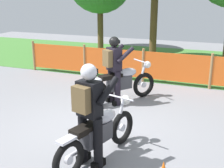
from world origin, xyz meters
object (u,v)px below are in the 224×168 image
Objects in this scene: motorcycle_lead at (99,134)px; motorcycle_trailing at (121,83)px; rider_lead at (89,110)px; rider_trailing at (114,67)px.

motorcycle_lead is 2.77m from motorcycle_trailing.
rider_lead and rider_trailing have the same top height.
motorcycle_trailing is (-0.56, 2.71, 0.02)m from motorcycle_lead.
motorcycle_trailing is 3.00m from rider_lead.
rider_lead is (0.50, -2.93, 0.47)m from motorcycle_trailing.
rider_lead reaches higher than motorcycle_lead.
motorcycle_lead is at bearing 0.51° from rider_lead.
rider_lead is at bearing -179.49° from motorcycle_lead.
motorcycle_trailing is 1.04× the size of rider_trailing.
motorcycle_trailing is 1.04× the size of rider_lead.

